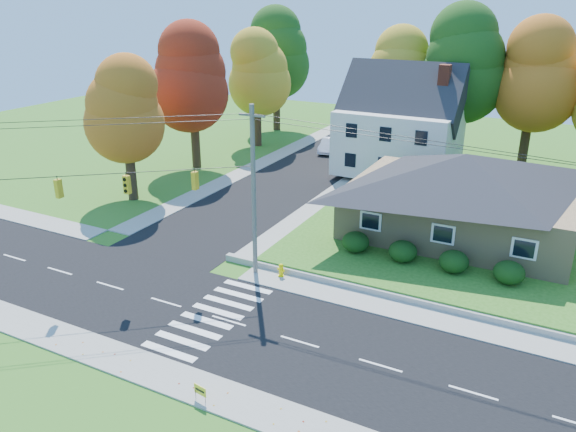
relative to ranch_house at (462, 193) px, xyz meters
name	(u,v)px	position (x,y,z in m)	size (l,w,h in m)	color
ground	(229,321)	(-8.00, -16.00, -3.27)	(120.00, 120.00, 0.00)	#3D7923
road_main	(229,321)	(-8.00, -16.00, -3.26)	(90.00, 8.00, 0.02)	black
road_cross	(308,170)	(-16.00, 10.00, -3.25)	(8.00, 44.00, 0.02)	black
sidewalk_north	(276,279)	(-8.00, -11.00, -3.23)	(90.00, 2.00, 0.08)	#9C9A90
sidewalk_south	(165,376)	(-8.00, -21.00, -3.23)	(90.00, 2.00, 0.08)	#9C9A90
lawn	(543,223)	(5.00, 5.00, -3.02)	(30.00, 30.00, 0.50)	#3D7923
ranch_house	(462,193)	(0.00, 0.00, 0.00)	(14.60, 10.60, 5.40)	tan
colonial_house	(400,126)	(-7.96, 12.00, 1.32)	(10.40, 8.40, 9.60)	silver
hedge_row	(428,256)	(-0.50, -6.20, -2.13)	(10.70, 1.70, 1.27)	#163A10
traffic_infrastructure	(237,217)	(-8.15, -14.65, 1.88)	(38.10, 10.66, 10.00)	#666059
tree_lot_0	(401,75)	(-10.00, 18.00, 5.04)	(6.72, 6.72, 12.51)	#3F2A19
tree_lot_1	(463,65)	(-4.00, 17.00, 6.35)	(7.84, 7.84, 14.60)	#3F2A19
tree_lot_2	(535,75)	(2.00, 18.00, 5.70)	(7.28, 7.28, 13.56)	#3F2A19
tree_west_0	(125,111)	(-25.00, -4.00, 3.89)	(6.16, 6.16, 11.47)	#3F2A19
tree_west_1	(192,77)	(-26.00, 6.00, 5.20)	(7.28, 7.28, 13.56)	#3F2A19
tree_west_2	(257,73)	(-25.00, 16.00, 4.54)	(6.72, 6.72, 12.51)	#3F2A19
tree_west_3	(276,53)	(-27.00, 24.00, 5.85)	(7.84, 7.84, 14.60)	#3F2A19
white_car	(329,145)	(-16.90, 16.97, -2.54)	(1.50, 4.31, 1.42)	white
fire_hydrant	(281,271)	(-7.92, -10.54, -2.86)	(0.49, 0.38, 0.86)	#FDE000
yard_sign	(200,391)	(-5.66, -21.65, -2.69)	(0.64, 0.13, 0.80)	black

